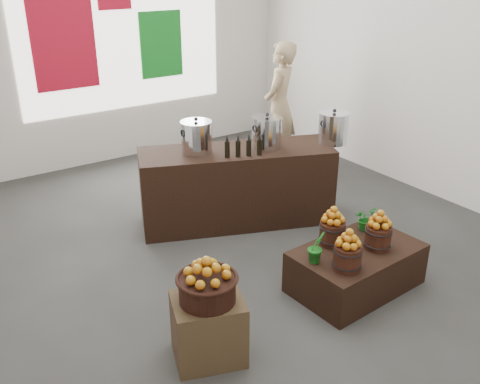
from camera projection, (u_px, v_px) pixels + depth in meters
ground at (239, 249)px, 5.89m from camera, size 7.00×7.00×0.00m
back_wall at (103, 28)px, 7.72m from camera, size 6.00×0.04×4.00m
back_opening at (123, 27)px, 7.86m from camera, size 3.20×0.02×2.40m
deco_red_left at (63, 39)px, 7.43m from camera, size 0.90×0.04×1.40m
deco_green_right at (161, 44)px, 8.28m from camera, size 0.70×0.04×1.00m
crate at (208, 329)px, 4.21m from camera, size 0.66×0.60×0.55m
wicker_basket at (207, 289)px, 4.06m from camera, size 0.44×0.44×0.20m
apples_in_basket at (207, 268)px, 3.98m from camera, size 0.34×0.34×0.18m
display_table at (356, 268)px, 5.15m from camera, size 1.27×0.82×0.42m
apple_bucket_front_left at (347, 257)px, 4.70m from camera, size 0.25×0.25×0.23m
apples_in_bucket_front_left at (349, 238)px, 4.62m from camera, size 0.18×0.18×0.16m
apple_bucket_front_right at (378, 237)px, 5.04m from camera, size 0.25×0.25×0.23m
apples_in_bucket_front_right at (380, 219)px, 4.96m from camera, size 0.18×0.18×0.16m
apple_bucket_rear at (332, 233)px, 5.11m from camera, size 0.25×0.25×0.23m
apples_in_bucket_rear at (334, 215)px, 5.03m from camera, size 0.18×0.18×0.16m
herb_garnish_right at (365, 219)px, 5.38m from camera, size 0.26×0.24×0.24m
herb_garnish_left at (316, 247)px, 4.79m from camera, size 0.18×0.15×0.30m
counter at (237, 186)px, 6.34m from camera, size 2.35×1.50×0.92m
stock_pot_left at (197, 138)px, 6.00m from camera, size 0.35×0.35×0.35m
stock_pot_center at (267, 133)px, 6.16m from camera, size 0.35×0.35×0.35m
stock_pot_right at (333, 129)px, 6.32m from camera, size 0.35×0.35×0.35m
oil_cruets at (241, 145)px, 5.90m from camera, size 0.33×0.18×0.25m
shopper at (279, 106)px, 7.85m from camera, size 0.82×0.75×1.87m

